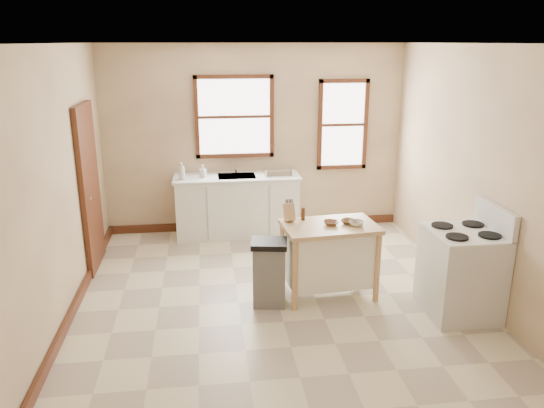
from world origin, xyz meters
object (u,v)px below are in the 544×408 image
at_px(bowl_c, 357,223).
at_px(gas_stove, 462,261).
at_px(dish_rack, 278,172).
at_px(pepper_grinder, 303,214).
at_px(bowl_b, 349,222).
at_px(bowl_a, 331,223).
at_px(trash_bin, 269,273).
at_px(kitchen_island, 329,260).
at_px(soap_bottle_b, 203,171).
at_px(knife_block, 289,213).
at_px(soap_bottle_a, 182,171).

relative_size(bowl_c, gas_stove, 0.14).
distance_m(dish_rack, bowl_c, 2.24).
bearing_deg(pepper_grinder, bowl_b, -20.76).
height_order(bowl_a, bowl_c, bowl_c).
bearing_deg(bowl_c, trash_bin, -175.27).
distance_m(dish_rack, trash_bin, 2.36).
bearing_deg(gas_stove, kitchen_island, 154.87).
xyz_separation_m(dish_rack, trash_bin, (-0.41, -2.24, -0.59)).
distance_m(dish_rack, pepper_grinder, 1.89).
bearing_deg(bowl_b, trash_bin, -169.91).
bearing_deg(soap_bottle_b, pepper_grinder, -36.80).
distance_m(knife_block, bowl_a, 0.49).
height_order(soap_bottle_b, dish_rack, soap_bottle_b).
bearing_deg(knife_block, trash_bin, -143.04).
bearing_deg(soap_bottle_b, gas_stove, -22.60).
xyz_separation_m(soap_bottle_b, pepper_grinder, (1.13, -1.92, -0.08)).
xyz_separation_m(dish_rack, kitchen_island, (0.29, -2.09, -0.54)).
distance_m(soap_bottle_b, pepper_grinder, 2.23).
height_order(soap_bottle_a, knife_block, soap_bottle_a).
xyz_separation_m(dish_rack, bowl_b, (0.51, -2.08, -0.09)).
xyz_separation_m(soap_bottle_a, trash_bin, (0.99, -2.18, -0.66)).
xyz_separation_m(kitchen_island, bowl_c, (0.28, -0.07, 0.46)).
bearing_deg(kitchen_island, dish_rack, 92.82).
bearing_deg(bowl_a, knife_block, 157.66).
distance_m(soap_bottle_b, bowl_b, 2.66).
distance_m(bowl_a, bowl_c, 0.28).
bearing_deg(soap_bottle_a, gas_stove, -33.10).
height_order(knife_block, bowl_b, knife_block).
bearing_deg(gas_stove, bowl_c, 151.96).
xyz_separation_m(soap_bottle_a, bowl_b, (1.91, -2.01, -0.16)).
relative_size(knife_block, trash_bin, 0.27).
xyz_separation_m(knife_block, bowl_b, (0.65, -0.16, -0.08)).
bearing_deg(soap_bottle_a, knife_block, -47.42).
distance_m(bowl_a, gas_stove, 1.44).
relative_size(dish_rack, bowl_a, 2.45).
distance_m(kitchen_island, bowl_b, 0.50).
xyz_separation_m(soap_bottle_a, soap_bottle_b, (0.30, 0.09, -0.03)).
bearing_deg(pepper_grinder, bowl_c, -25.76).
height_order(knife_block, trash_bin, knife_block).
distance_m(bowl_c, gas_stove, 1.17).
bearing_deg(bowl_c, pepper_grinder, 154.24).
height_order(pepper_grinder, bowl_b, pepper_grinder).
bearing_deg(soap_bottle_a, bowl_c, -38.33).
bearing_deg(trash_bin, bowl_a, 21.12).
height_order(soap_bottle_b, trash_bin, soap_bottle_b).
relative_size(soap_bottle_a, kitchen_island, 0.23).
height_order(soap_bottle_a, gas_stove, gas_stove).
xyz_separation_m(pepper_grinder, bowl_c, (0.56, -0.27, -0.05)).
xyz_separation_m(kitchen_island, bowl_b, (0.22, 0.01, 0.45)).
height_order(dish_rack, trash_bin, dish_rack).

